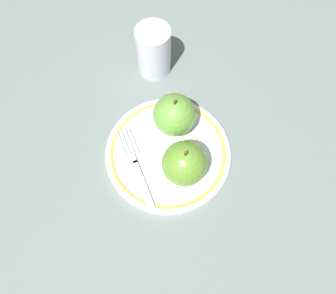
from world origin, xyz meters
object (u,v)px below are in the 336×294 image
(fork, at_px, (138,169))
(drinking_glass, at_px, (154,51))
(apple_second_whole, at_px, (174,115))
(apple_red_whole, at_px, (185,162))
(plate, at_px, (168,153))

(fork, xyz_separation_m, drinking_glass, (-0.19, -0.15, 0.04))
(apple_second_whole, xyz_separation_m, drinking_glass, (-0.08, -0.14, -0.00))
(apple_second_whole, bearing_deg, drinking_glass, -119.66)
(apple_red_whole, distance_m, drinking_glass, 0.25)
(apple_red_whole, xyz_separation_m, drinking_glass, (-0.13, -0.21, -0.00))
(apple_second_whole, relative_size, drinking_glass, 0.83)
(fork, bearing_deg, apple_second_whole, -57.93)
(plate, height_order, apple_second_whole, apple_second_whole)
(apple_red_whole, distance_m, fork, 0.09)
(fork, bearing_deg, apple_red_whole, -113.24)
(fork, height_order, drinking_glass, drinking_glass)
(apple_red_whole, distance_m, apple_second_whole, 0.10)
(drinking_glass, bearing_deg, apple_red_whole, 58.75)
(apple_second_whole, distance_m, drinking_glass, 0.16)
(plate, relative_size, apple_red_whole, 2.63)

